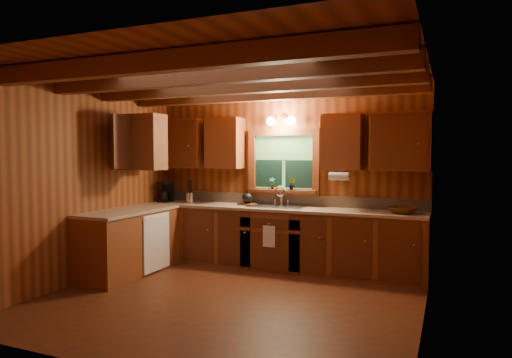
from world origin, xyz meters
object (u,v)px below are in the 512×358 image
Objects in this scene: sink at (277,210)px; wicker_basket at (403,210)px; cutting_board at (247,204)px; coffee_maker at (166,192)px.

wicker_basket is at bearing -2.57° from sink.
cutting_board is at bearing 173.95° from sink.
wicker_basket is (3.67, -0.05, -0.12)m from coffee_maker.
coffee_maker reaches higher than wicker_basket.
sink reaches higher than wicker_basket.
sink is 0.51m from cutting_board.
wicker_basket is at bearing 10.32° from cutting_board.
sink is 2.27× the size of wicker_basket.
sink is 1.92m from coffee_maker.
cutting_board is 0.72× the size of wicker_basket.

